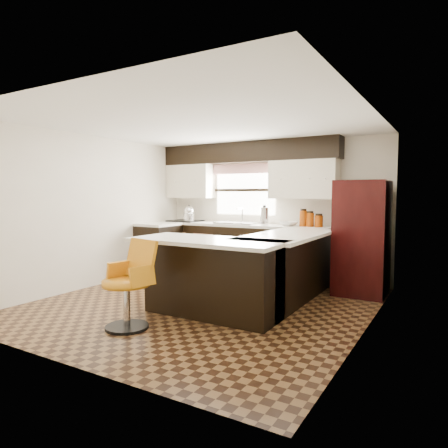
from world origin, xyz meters
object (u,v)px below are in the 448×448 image
Objects in this scene: refrigerator at (362,238)px; bar_chair at (126,285)px; peninsula_return at (213,279)px; peninsula_long at (283,270)px.

bar_chair is at bearing -123.67° from refrigerator.
bar_chair reaches higher than peninsula_return.
refrigerator is (0.82, 0.99, 0.39)m from peninsula_long.
peninsula_long is at bearing 72.98° from bar_chair.
peninsula_return is 1.69× the size of bar_chair.
bar_chair is (-1.90, -2.86, -0.35)m from refrigerator.
peninsula_return is 0.98× the size of refrigerator.
refrigerator reaches higher than peninsula_return.
peninsula_long is 2.16m from bar_chair.
peninsula_return is at bearing -118.30° from peninsula_long.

